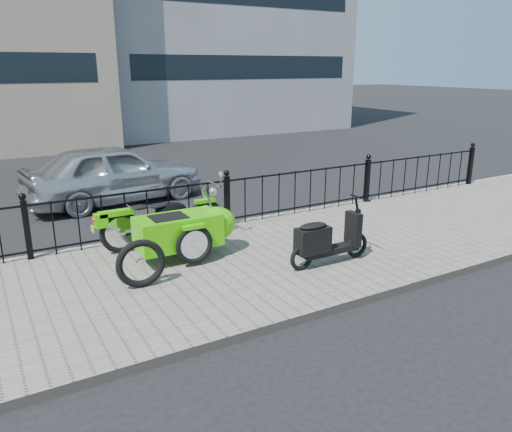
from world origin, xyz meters
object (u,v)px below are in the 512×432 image
motorcycle_sidecar (185,227)px  spare_tire (141,264)px  scooter (325,241)px  sedan_car (114,173)px

motorcycle_sidecar → spare_tire: size_ratio=3.29×
motorcycle_sidecar → scooter: scooter is taller
spare_tire → sedan_car: 5.23m
scooter → spare_tire: size_ratio=2.12×
motorcycle_sidecar → sedan_car: bearing=90.1°
motorcycle_sidecar → scooter: 2.23m
motorcycle_sidecar → spare_tire: (-1.01, -0.86, -0.13)m
motorcycle_sidecar → scooter: bearing=-41.1°
scooter → sedan_car: sedan_car is taller
spare_tire → sedan_car: sedan_car is taller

